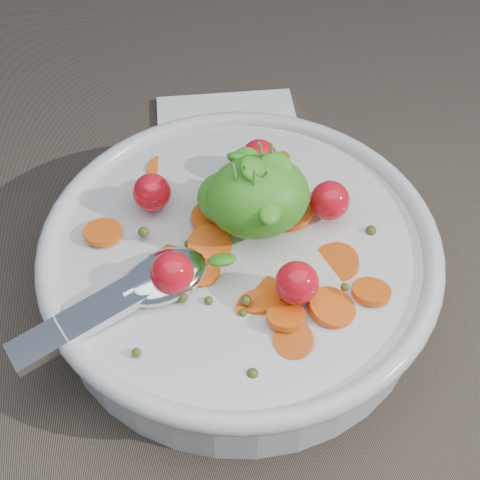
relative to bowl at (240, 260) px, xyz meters
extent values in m
plane|color=brown|center=(-0.01, 0.00, -0.04)|extent=(6.00, 6.00, 0.00)
cylinder|color=silver|center=(0.00, 0.00, -0.01)|extent=(0.29, 0.29, 0.05)
torus|color=silver|center=(0.00, 0.00, 0.02)|extent=(0.30, 0.30, 0.02)
cylinder|color=silver|center=(0.00, 0.00, -0.03)|extent=(0.14, 0.14, 0.01)
cylinder|color=brown|center=(0.00, 0.00, -0.01)|extent=(0.26, 0.26, 0.04)
cylinder|color=orange|center=(0.04, -0.07, 0.02)|extent=(0.03, 0.04, 0.01)
cylinder|color=orange|center=(-0.03, 0.00, 0.02)|extent=(0.05, 0.05, 0.01)
cylinder|color=orange|center=(0.01, -0.07, 0.02)|extent=(0.03, 0.03, 0.01)
cylinder|color=orange|center=(-0.02, 0.00, 0.02)|extent=(0.04, 0.04, 0.01)
cylinder|color=orange|center=(-0.03, 0.09, 0.02)|extent=(0.05, 0.05, 0.02)
cylinder|color=orange|center=(0.01, -0.09, 0.02)|extent=(0.03, 0.04, 0.02)
cylinder|color=orange|center=(-0.10, 0.04, 0.02)|extent=(0.04, 0.04, 0.01)
cylinder|color=orange|center=(-0.04, 0.00, 0.02)|extent=(0.04, 0.04, 0.02)
cylinder|color=orange|center=(0.03, 0.03, 0.02)|extent=(0.04, 0.04, 0.01)
cylinder|color=orange|center=(0.00, -0.06, 0.02)|extent=(0.04, 0.04, 0.02)
cylinder|color=orange|center=(0.01, 0.06, 0.03)|extent=(0.04, 0.04, 0.01)
cylinder|color=orange|center=(0.06, -0.04, 0.02)|extent=(0.05, 0.05, 0.02)
cylinder|color=orange|center=(-0.02, 0.03, 0.02)|extent=(0.03, 0.03, 0.01)
cylinder|color=orange|center=(0.08, -0.07, 0.02)|extent=(0.03, 0.03, 0.01)
cylinder|color=orange|center=(0.05, 0.08, 0.02)|extent=(0.04, 0.04, 0.02)
cylinder|color=orange|center=(0.04, 0.02, 0.02)|extent=(0.05, 0.05, 0.01)
cylinder|color=orange|center=(-0.03, -0.02, 0.02)|extent=(0.04, 0.04, 0.02)
cylinder|color=orange|center=(0.00, -0.05, 0.02)|extent=(0.04, 0.04, 0.02)
sphere|color=#494E1A|center=(0.06, -0.06, 0.03)|extent=(0.01, 0.01, 0.01)
sphere|color=#494E1A|center=(0.00, 0.06, 0.02)|extent=(0.01, 0.01, 0.01)
sphere|color=#494E1A|center=(0.00, 0.05, 0.02)|extent=(0.01, 0.01, 0.01)
sphere|color=#494E1A|center=(0.07, 0.03, 0.02)|extent=(0.01, 0.01, 0.01)
sphere|color=#494E1A|center=(-0.02, -0.11, 0.02)|extent=(0.01, 0.01, 0.01)
sphere|color=#494E1A|center=(-0.07, 0.02, 0.03)|extent=(0.01, 0.01, 0.01)
sphere|color=#494E1A|center=(0.10, -0.02, 0.02)|extent=(0.01, 0.01, 0.01)
sphere|color=#494E1A|center=(-0.05, -0.04, 0.02)|extent=(0.01, 0.01, 0.01)
sphere|color=#494E1A|center=(-0.01, -0.06, 0.03)|extent=(0.01, 0.01, 0.01)
sphere|color=#494E1A|center=(-0.04, -0.05, 0.02)|extent=(0.01, 0.01, 0.01)
sphere|color=#494E1A|center=(-0.02, -0.06, 0.02)|extent=(0.01, 0.01, 0.01)
sphere|color=#494E1A|center=(-0.06, 0.06, 0.02)|extent=(0.01, 0.01, 0.01)
sphere|color=#494E1A|center=(-0.05, 0.05, 0.03)|extent=(0.01, 0.01, 0.01)
sphere|color=#494E1A|center=(-0.04, 0.01, 0.02)|extent=(0.01, 0.01, 0.01)
sphere|color=#494E1A|center=(0.00, -0.07, 0.02)|extent=(0.01, 0.01, 0.01)
sphere|color=#494E1A|center=(-0.03, 0.02, 0.02)|extent=(0.01, 0.01, 0.01)
sphere|color=#494E1A|center=(0.03, -0.06, 0.03)|extent=(0.01, 0.01, 0.01)
sphere|color=#494E1A|center=(-0.09, -0.07, 0.02)|extent=(0.01, 0.01, 0.01)
sphere|color=red|center=(0.07, 0.01, 0.04)|extent=(0.03, 0.03, 0.03)
sphere|color=red|center=(0.03, 0.07, 0.04)|extent=(0.03, 0.03, 0.03)
sphere|color=red|center=(-0.05, 0.05, 0.04)|extent=(0.03, 0.03, 0.03)
sphere|color=red|center=(-0.06, -0.03, 0.04)|extent=(0.03, 0.03, 0.03)
sphere|color=red|center=(0.02, -0.06, 0.04)|extent=(0.03, 0.03, 0.03)
ellipsoid|color=#3D9622|center=(0.02, 0.01, 0.05)|extent=(0.08, 0.07, 0.06)
ellipsoid|color=#3D9622|center=(0.00, 0.02, 0.05)|extent=(0.04, 0.04, 0.04)
ellipsoid|color=#3D9622|center=(0.01, 0.01, 0.08)|extent=(0.03, 0.03, 0.03)
ellipsoid|color=#3D9622|center=(-0.02, -0.03, 0.04)|extent=(0.03, 0.03, 0.02)
ellipsoid|color=#3D9622|center=(0.01, 0.02, 0.08)|extent=(0.02, 0.02, 0.01)
ellipsoid|color=#3D9622|center=(0.01, 0.01, 0.08)|extent=(0.04, 0.04, 0.02)
ellipsoid|color=#3D9622|center=(0.03, 0.00, 0.06)|extent=(0.02, 0.02, 0.01)
ellipsoid|color=#3D9622|center=(0.01, 0.01, 0.08)|extent=(0.02, 0.02, 0.02)
ellipsoid|color=#3D9622|center=(0.02, -0.01, 0.05)|extent=(0.03, 0.03, 0.03)
ellipsoid|color=#3D9622|center=(0.01, 0.04, 0.07)|extent=(0.03, 0.02, 0.03)
ellipsoid|color=#3D9622|center=(0.03, 0.04, 0.05)|extent=(0.03, 0.03, 0.02)
ellipsoid|color=#3D9622|center=(-0.01, 0.01, 0.05)|extent=(0.03, 0.02, 0.02)
ellipsoid|color=#3D9622|center=(0.02, 0.01, 0.06)|extent=(0.02, 0.02, 0.01)
ellipsoid|color=#3D9622|center=(0.01, 0.00, 0.06)|extent=(0.02, 0.02, 0.02)
ellipsoid|color=#3D9622|center=(0.02, 0.00, 0.06)|extent=(0.03, 0.03, 0.02)
ellipsoid|color=#3D9622|center=(0.03, 0.03, 0.06)|extent=(0.03, 0.03, 0.01)
ellipsoid|color=#3D9622|center=(0.01, 0.02, 0.06)|extent=(0.02, 0.02, 0.02)
ellipsoid|color=#3D9622|center=(0.02, 0.04, 0.06)|extent=(0.03, 0.03, 0.02)
ellipsoid|color=#3D9622|center=(0.03, 0.01, 0.08)|extent=(0.03, 0.03, 0.02)
ellipsoid|color=#3D9622|center=(0.01, 0.01, 0.08)|extent=(0.03, 0.03, 0.02)
ellipsoid|color=#3D9622|center=(0.01, 0.00, 0.06)|extent=(0.02, 0.02, 0.02)
ellipsoid|color=#3D9622|center=(0.00, 0.01, 0.06)|extent=(0.02, 0.02, 0.01)
ellipsoid|color=#3D9622|center=(0.02, 0.00, 0.06)|extent=(0.03, 0.03, 0.02)
ellipsoid|color=#3D9622|center=(0.02, -0.02, 0.07)|extent=(0.03, 0.03, 0.02)
cylinder|color=#4C8C33|center=(0.00, 0.00, 0.07)|extent=(0.01, 0.02, 0.05)
cylinder|color=#4C8C33|center=(0.01, 0.01, 0.07)|extent=(0.02, 0.02, 0.05)
cylinder|color=#4C8C33|center=(0.01, 0.01, 0.07)|extent=(0.00, 0.01, 0.05)
cylinder|color=#4C8C33|center=(0.02, 0.02, 0.07)|extent=(0.01, 0.01, 0.05)
cylinder|color=#4C8C33|center=(0.01, 0.00, 0.07)|extent=(0.01, 0.01, 0.05)
cylinder|color=#4C8C33|center=(0.03, 0.02, 0.07)|extent=(0.00, 0.00, 0.05)
ellipsoid|color=silver|center=(-0.06, -0.02, 0.03)|extent=(0.08, 0.06, 0.02)
cube|color=silver|center=(-0.11, -0.04, 0.03)|extent=(0.13, 0.06, 0.02)
cylinder|color=silver|center=(-0.08, -0.03, 0.03)|extent=(0.03, 0.02, 0.01)
cube|color=white|center=(0.04, 0.18, -0.03)|extent=(0.16, 0.14, 0.01)
camera|label=1|loc=(-0.09, -0.31, 0.40)|focal=50.00mm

